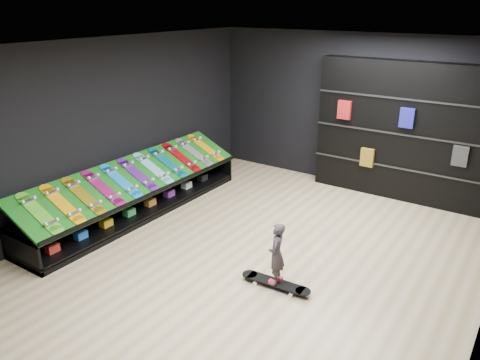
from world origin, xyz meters
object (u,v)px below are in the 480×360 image
Objects in this scene: child at (276,265)px; floor_skateboard at (276,284)px; display_rack at (137,200)px; back_shelving at (402,132)px.

floor_skateboard is at bearing -108.16° from child.
display_rack is 4.97m from back_shelving.
floor_skateboard is (3.20, -0.66, -0.20)m from display_rack.
display_rack is 3.26m from child.
child is (0.00, 0.00, 0.29)m from floor_skateboard.
child is (3.20, -0.66, 0.09)m from display_rack.
back_shelving is (3.55, 3.32, 1.03)m from display_rack.
floor_skateboard is at bearing -11.70° from display_rack.
back_shelving is 4.11m from child.
child is at bearing -3.55° from floor_skateboard.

